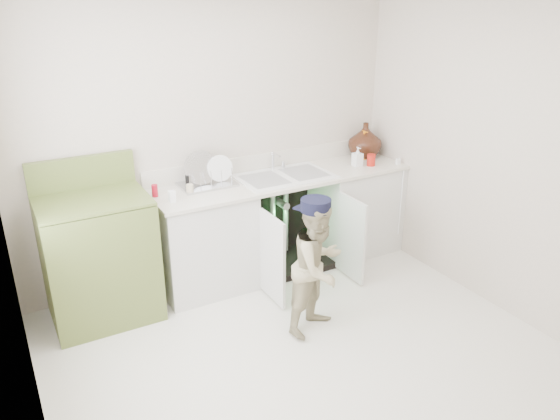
{
  "coord_description": "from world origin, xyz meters",
  "views": [
    {
      "loc": [
        -1.77,
        -2.84,
        2.48
      ],
      "look_at": [
        0.22,
        0.7,
        0.82
      ],
      "focal_mm": 35.0,
      "sensor_mm": 36.0,
      "label": 1
    }
  ],
  "objects": [
    {
      "name": "counter_run",
      "position": [
        0.59,
        1.21,
        0.48
      ],
      "size": [
        2.44,
        1.02,
        1.25
      ],
      "color": "silver",
      "rests_on": "ground"
    },
    {
      "name": "repair_worker",
      "position": [
        0.26,
        0.18,
        0.54
      ],
      "size": [
        0.67,
        0.97,
        1.08
      ],
      "rotation": [
        0.0,
        0.0,
        0.38
      ],
      "color": "tan",
      "rests_on": "ground"
    },
    {
      "name": "avocado_stove",
      "position": [
        -1.14,
        1.18,
        0.52
      ],
      "size": [
        0.81,
        0.65,
        1.26
      ],
      "color": "olive",
      "rests_on": "ground"
    },
    {
      "name": "room_shell",
      "position": [
        0.0,
        0.0,
        1.25
      ],
      "size": [
        6.0,
        5.5,
        1.26
      ],
      "color": "#BDB2A2",
      "rests_on": "ground"
    },
    {
      "name": "ground",
      "position": [
        0.0,
        0.0,
        0.0
      ],
      "size": [
        3.5,
        3.5,
        0.0
      ],
      "primitive_type": "plane",
      "color": "beige",
      "rests_on": "ground"
    }
  ]
}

